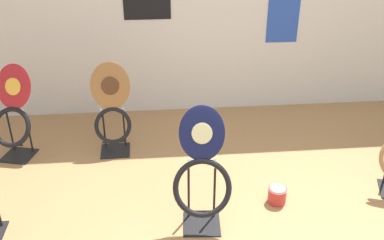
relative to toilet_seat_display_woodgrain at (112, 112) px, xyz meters
name	(u,v)px	position (x,y,z in m)	size (l,w,h in m)	color
toilet_seat_display_woodgrain	(112,112)	(0.00, 0.00, 0.00)	(0.38, 0.31, 0.88)	black
toilet_seat_display_navy_moon	(202,177)	(0.73, -1.15, 0.01)	(0.45, 0.41, 0.91)	black
toilet_seat_display_crimson_swirl	(13,118)	(-0.92, 0.00, -0.01)	(0.44, 0.44, 0.87)	black
paint_can	(277,194)	(1.37, -0.96, -0.34)	(0.15, 0.15, 0.14)	red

